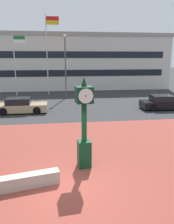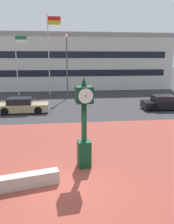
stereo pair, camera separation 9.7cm
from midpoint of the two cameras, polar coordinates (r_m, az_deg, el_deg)
name	(u,v)px [view 1 (the left image)]	position (r m, az deg, el deg)	size (l,w,h in m)	color
ground_plane	(65,188)	(8.63, -5.93, -18.66)	(200.00, 200.00, 0.00)	#2D2D30
plaza_brick_paving	(64,161)	(10.52, -6.26, -12.35)	(44.00, 12.32, 0.01)	brown
planter_wall	(15,183)	(8.78, -18.25, -16.82)	(3.20, 0.40, 0.50)	#ADA393
street_clock	(84,124)	(9.31, -1.04, -3.21)	(0.72, 0.78, 3.89)	#0C381E
car_street_near	(163,103)	(21.65, 18.72, 2.21)	(4.16, 2.05, 1.28)	black
car_street_mid	(21,106)	(20.00, -16.70, 1.46)	(4.37, 1.86, 1.28)	tan
flagpole_primary	(16,60)	(29.23, -17.86, 12.50)	(1.47, 0.14, 7.42)	silver
flagpole_secondary	(48,49)	(28.82, -10.01, 15.61)	(1.64, 0.14, 9.69)	silver
civic_building	(78,61)	(37.81, -2.48, 12.80)	(26.98, 12.16, 8.03)	beige
street_lamp_post	(65,61)	(25.90, -5.67, 12.96)	(0.36, 0.36, 7.10)	#4C4C51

